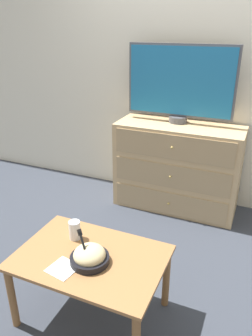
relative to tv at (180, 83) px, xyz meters
The scene contains 8 objects.
ground_plane 1.19m from the tv, 45.00° to the left, with size 12.00×12.00×0.00m, color #383D47.
wall_back 0.28m from the tv, 49.15° to the left, with size 12.00×0.05×2.60m.
dresser 0.77m from the tv, 65.04° to the right, with size 1.14×0.45×0.82m.
tv is the anchor object (origin of this frame).
coffee_table 1.76m from the tv, 92.18° to the right, with size 0.84×0.58×0.44m.
takeout_bowl 1.76m from the tv, 91.32° to the right, with size 0.22×0.22×0.19m.
drink_cup 1.62m from the tv, 98.88° to the right, with size 0.07×0.07×0.12m.
napkin 1.87m from the tv, 94.76° to the right, with size 0.17×0.17×0.00m.
Camera 1 is at (0.56, -3.02, 1.65)m, focal length 35.00 mm.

